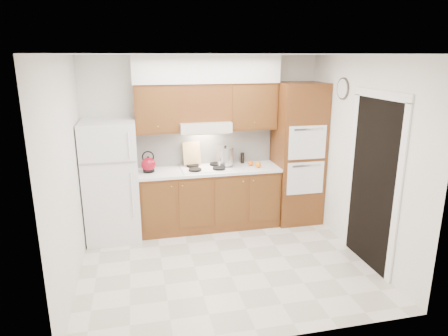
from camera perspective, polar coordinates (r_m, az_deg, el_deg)
name	(u,v)px	position (r m, az deg, el deg)	size (l,w,h in m)	color
floor	(225,263)	(5.30, 0.16, -13.42)	(3.60, 3.60, 0.00)	beige
ceiling	(225,54)	(4.63, 0.18, 15.93)	(3.60, 3.60, 0.00)	white
wall_back	(204,141)	(6.24, -2.92, 3.83)	(3.60, 0.02, 2.60)	white
wall_left	(67,176)	(4.76, -21.49, -1.06)	(0.02, 3.00, 2.60)	white
wall_right	(360,158)	(5.48, 18.83, 1.34)	(0.02, 3.00, 2.60)	white
fridge	(112,181)	(5.92, -15.76, -1.80)	(0.75, 0.72, 1.72)	white
base_cabinets	(209,199)	(6.19, -2.10, -4.44)	(2.11, 0.60, 0.90)	brown
countertop	(209,170)	(6.04, -2.13, -0.28)	(2.13, 0.62, 0.04)	white
backsplash	(205,146)	(6.24, -2.66, 3.10)	(2.11, 0.03, 0.56)	white
oven_cabinet	(298,154)	(6.38, 10.47, 2.02)	(0.70, 0.65, 2.20)	brown
upper_cab_left	(156,109)	(5.90, -9.64, 8.37)	(0.63, 0.33, 0.70)	brown
upper_cab_right	(251,106)	(6.15, 3.93, 8.84)	(0.73, 0.33, 0.70)	brown
range_hood	(204,126)	(5.96, -2.82, 5.97)	(0.75, 0.45, 0.15)	silver
upper_cab_over_hood	(203,102)	(5.97, -2.97, 9.38)	(0.75, 0.33, 0.55)	brown
soffit	(206,69)	(5.93, -2.52, 13.94)	(2.13, 0.36, 0.40)	silver
cooktop	(206,168)	(6.04, -2.63, -0.02)	(0.74, 0.50, 0.01)	white
doorway	(372,185)	(5.26, 20.44, -2.24)	(0.02, 0.90, 2.10)	black
wall_clock	(343,89)	(5.81, 16.62, 10.81)	(0.30, 0.30, 0.02)	#3F3833
kettle	(148,165)	(5.92, -10.75, 0.49)	(0.21, 0.21, 0.21)	maroon
cutting_board	(192,153)	(6.14, -4.62, 2.09)	(0.27, 0.02, 0.36)	tan
stock_pot	(225,156)	(6.11, 0.17, 1.70)	(0.25, 0.25, 0.26)	#B7B7BC
condiment_a	(230,158)	(6.23, 0.88, 1.39)	(0.06, 0.06, 0.20)	black
condiment_b	(228,158)	(6.28, 0.57, 1.45)	(0.06, 0.06, 0.19)	black
condiment_c	(243,158)	(6.33, 2.66, 1.46)	(0.06, 0.06, 0.17)	black
orange_near	(258,165)	(6.09, 4.90, 0.45)	(0.09, 0.09, 0.09)	orange
orange_far	(251,163)	(6.19, 3.82, 0.69)	(0.08, 0.08, 0.08)	#F84D0D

